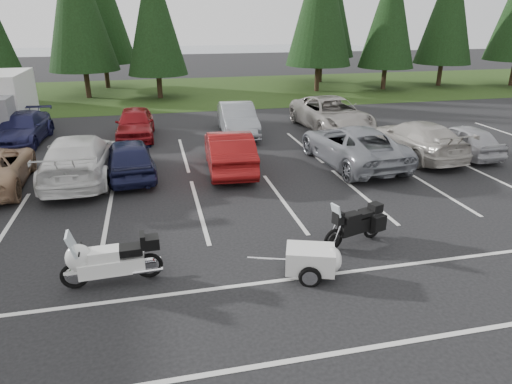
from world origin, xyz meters
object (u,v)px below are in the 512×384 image
object	(u,v)px
car_near_3	(79,158)
car_near_4	(129,157)
touring_motorcycle	(111,256)
car_far_3	(238,119)
car_near_8	(463,140)
car_far_2	(135,123)
car_far_4	(331,114)
car_near_6	(352,145)
cargo_trailer	(310,262)
car_far_1	(22,129)
car_near_5	(229,151)
adventure_motorcycle	(354,221)
car_near_7	(415,139)

from	to	relation	value
car_near_3	car_near_4	bearing A→B (deg)	179.15
touring_motorcycle	car_far_3	bearing A→B (deg)	64.55
car_near_3	car_near_8	bearing A→B (deg)	179.55
car_near_4	car_far_3	bearing A→B (deg)	-138.63
car_far_2	touring_motorcycle	distance (m)	13.03
car_near_8	car_far_4	bearing A→B (deg)	-56.38
car_near_4	touring_motorcycle	bearing A→B (deg)	83.32
car_near_8	car_far_2	xyz separation A→B (m)	(-13.52, 6.00, 0.06)
car_near_6	car_near_8	size ratio (longest dim) A/B	1.43
car_near_6	car_far_2	size ratio (longest dim) A/B	1.31
cargo_trailer	car_near_3	bearing A→B (deg)	144.98
car_near_8	car_far_1	size ratio (longest dim) A/B	0.82
car_near_8	car_near_5	bearing A→B (deg)	-2.18
car_far_2	adventure_motorcycle	size ratio (longest dim) A/B	2.03
car_near_3	touring_motorcycle	size ratio (longest dim) A/B	2.31
touring_motorcycle	car_far_4	bearing A→B (deg)	48.04
car_far_1	touring_motorcycle	xyz separation A→B (m)	(4.76, -13.22, -0.01)
car_far_3	car_far_4	xyz separation A→B (m)	(4.85, -0.18, 0.07)
car_far_2	car_near_3	bearing A→B (deg)	-106.39
car_far_2	car_far_4	xyz separation A→B (m)	(9.77, -0.56, 0.10)
car_near_6	car_far_1	world-z (taller)	car_near_6
car_near_6	car_near_7	xyz separation A→B (m)	(2.99, 0.39, -0.03)
car_far_1	car_far_3	distance (m)	9.99
car_near_6	adventure_motorcycle	bearing A→B (deg)	62.01
car_near_3	car_near_5	xyz separation A→B (m)	(5.40, -0.15, -0.05)
car_far_4	cargo_trailer	size ratio (longest dim) A/B	3.78
car_near_4	car_near_6	bearing A→B (deg)	171.98
car_near_3	car_near_8	size ratio (longest dim) A/B	1.44
car_far_1	car_far_2	xyz separation A→B (m)	(5.05, -0.20, 0.04)
car_near_5	cargo_trailer	size ratio (longest dim) A/B	2.95
adventure_motorcycle	car_far_1	bearing A→B (deg)	112.47
car_near_7	adventure_motorcycle	bearing A→B (deg)	44.91
car_far_4	car_near_7	bearing A→B (deg)	-74.68
car_near_7	car_far_3	bearing A→B (deg)	-43.89
adventure_motorcycle	car_near_3	bearing A→B (deg)	119.87
car_far_3	adventure_motorcycle	bearing A→B (deg)	-83.62
car_near_4	car_near_6	xyz separation A→B (m)	(8.56, -0.42, 0.05)
car_near_5	car_near_7	bearing A→B (deg)	-176.04
touring_motorcycle	cargo_trailer	world-z (taller)	touring_motorcycle
adventure_motorcycle	car_near_7	bearing A→B (deg)	31.76
car_far_1	car_far_4	size ratio (longest dim) A/B	0.79
car_near_6	cargo_trailer	bearing A→B (deg)	55.61
car_near_7	touring_motorcycle	size ratio (longest dim) A/B	2.12
car_far_2	car_near_6	bearing A→B (deg)	-34.18
car_near_8	touring_motorcycle	distance (m)	15.50
car_far_2	touring_motorcycle	world-z (taller)	car_far_2
car_far_2	adventure_motorcycle	bearing A→B (deg)	-63.91
car_far_2	cargo_trailer	bearing A→B (deg)	-71.90
car_near_4	adventure_motorcycle	bearing A→B (deg)	125.13
car_near_6	cargo_trailer	distance (m)	8.82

